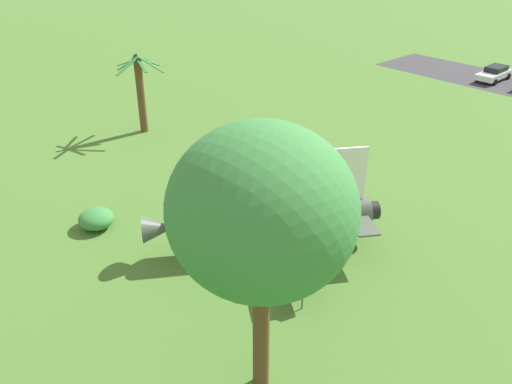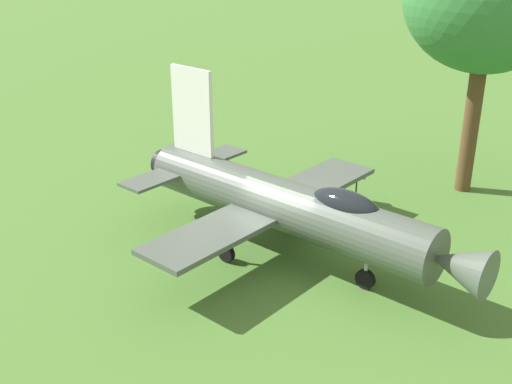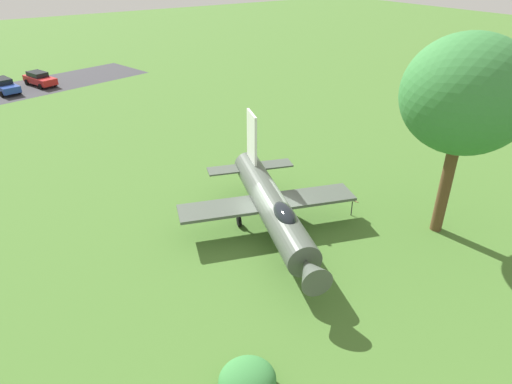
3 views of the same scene
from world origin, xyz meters
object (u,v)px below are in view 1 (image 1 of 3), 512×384
object	(u,v)px
shrub_near_fence	(96,219)
info_plaque	(303,293)
shade_tree	(262,212)
palm_tree	(141,93)
parked_car_white	(494,73)
display_jet	(265,219)

from	to	relation	value
shrub_near_fence	info_plaque	bearing A→B (deg)	-150.02
shade_tree	palm_tree	bearing A→B (deg)	-8.20
palm_tree	shrub_near_fence	world-z (taller)	palm_tree
palm_tree	shrub_near_fence	xyz separation A→B (m)	(-12.95, 6.80, -2.61)
palm_tree	shade_tree	bearing A→B (deg)	171.80
shade_tree	info_plaque	world-z (taller)	shade_tree
palm_tree	shrub_near_fence	distance (m)	14.86
shrub_near_fence	info_plaque	xyz separation A→B (m)	(-11.32, -6.53, 0.33)
shrub_near_fence	shade_tree	bearing A→B (deg)	-168.48
shade_tree	parked_car_white	xyz separation A→B (m)	(24.05, -40.55, -6.77)
info_plaque	palm_tree	bearing A→B (deg)	-0.63
shade_tree	info_plaque	size ratio (longest dim) A/B	9.13
info_plaque	parked_car_white	size ratio (longest dim) A/B	0.23
display_jet	shrub_near_fence	world-z (taller)	display_jet
shade_tree	shrub_near_fence	bearing A→B (deg)	11.52
display_jet	shrub_near_fence	bearing A→B (deg)	-21.90
display_jet	info_plaque	distance (m)	5.19
info_plaque	parked_car_white	world-z (taller)	parked_car_white
info_plaque	parked_car_white	bearing A→B (deg)	-60.15
shade_tree	parked_car_white	bearing A→B (deg)	-59.33
shade_tree	shrub_near_fence	size ratio (longest dim) A/B	5.11
shrub_near_fence	palm_tree	bearing A→B (deg)	-27.70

